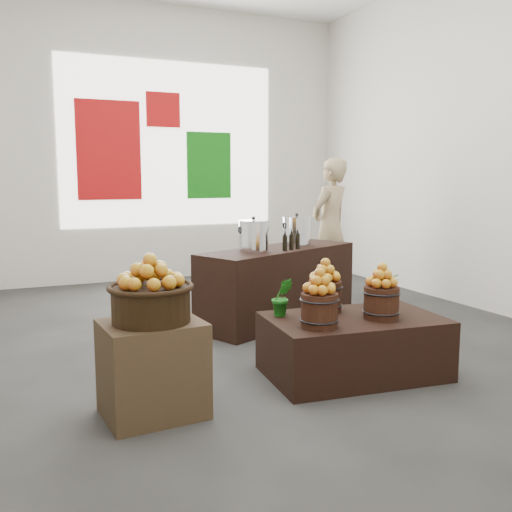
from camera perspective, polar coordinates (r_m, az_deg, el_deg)
name	(u,v)px	position (r m, az deg, el deg)	size (l,w,h in m)	color
ground	(242,338)	(5.50, -1.44, -8.20)	(7.00, 7.00, 0.00)	#373734
back_wall	(150,144)	(8.64, -10.56, 10.93)	(6.00, 0.04, 4.00)	silver
back_opening	(170,145)	(8.70, -8.57, 10.95)	(3.20, 0.02, 2.40)	white
deco_red_left	(109,150)	(8.49, -14.50, 10.19)	(0.90, 0.04, 1.40)	#B90E0F
deco_green_right	(209,165)	(8.85, -4.72, 9.02)	(0.70, 0.04, 1.00)	#116E11
deco_red_upper	(163,110)	(8.70, -9.28, 14.24)	(0.50, 0.04, 0.50)	#B90E0F
crate	(153,369)	(3.78, -10.29, -11.03)	(0.62, 0.51, 0.62)	brown
wicker_basket	(151,304)	(3.67, -10.45, -4.79)	(0.49, 0.49, 0.22)	black
apples_in_basket	(150,271)	(3.62, -10.54, -1.46)	(0.39, 0.39, 0.21)	maroon
display_table	(353,346)	(4.53, 9.71, -8.86)	(1.33, 0.82, 0.46)	black
apple_bucket_front_left	(319,310)	(4.11, 6.35, -5.42)	(0.27, 0.27, 0.25)	#381A0F
apples_in_bucket_front_left	(320,281)	(4.07, 6.39, -2.52)	(0.20, 0.20, 0.18)	maroon
apple_bucket_front_right	(381,303)	(4.44, 12.42, -4.58)	(0.27, 0.27, 0.25)	#381A0F
apples_in_bucket_front_right	(382,275)	(4.40, 12.50, -1.88)	(0.20, 0.20, 0.18)	maroon
apple_bucket_rear	(325,296)	(4.60, 6.91, -4.02)	(0.27, 0.27, 0.25)	#381A0F
apples_in_bucket_rear	(325,270)	(4.56, 6.95, -1.41)	(0.20, 0.20, 0.18)	maroon
herb_garnish_right	(382,290)	(4.80, 12.46, -3.34)	(0.26, 0.23, 0.29)	#156816
herb_garnish_left	(282,297)	(4.41, 2.63, -4.12)	(0.16, 0.13, 0.30)	#156816
counter	(278,285)	(6.06, 2.25, -2.88)	(1.92, 0.61, 0.78)	black
stock_pot_left	(253,237)	(5.69, -0.25, 1.91)	(0.30, 0.30, 0.30)	silver
stock_pot_center	(297,232)	(6.22, 4.08, 2.41)	(0.30, 0.30, 0.30)	silver
oil_cruets	(293,239)	(5.87, 3.71, 1.70)	(0.21, 0.05, 0.22)	black
shopper	(330,227)	(7.47, 7.41, 2.91)	(0.64, 0.42, 1.77)	tan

